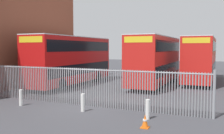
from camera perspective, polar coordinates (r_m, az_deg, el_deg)
The scene contains 9 objects.
ground_plane at distance 22.17m, azimuth 4.18°, elevation -4.46°, with size 100.00×100.00×0.00m, color #3D3D42.
palisade_fence at distance 14.87m, azimuth -6.90°, elevation -4.17°, with size 14.58×0.14×2.35m.
double_decker_bus_near_gate at distance 23.28m, azimuth -9.08°, elevation 1.91°, with size 2.54×10.81×4.42m.
double_decker_bus_behind_fence_left at distance 26.65m, azimuth 19.54°, elevation 2.00°, with size 2.54×10.81×4.42m.
double_decker_bus_behind_fence_right at distance 23.45m, azimuth 9.94°, elevation 1.91°, with size 2.54×10.81×4.42m.
bollard_near_left at distance 15.70m, azimuth -20.03°, elevation -6.56°, with size 0.20×0.20×0.95m, color silver.
bollard_center_front at distance 13.52m, azimuth -6.67°, elevation -8.06°, with size 0.20×0.20×0.95m, color silver.
bollard_near_right at distance 12.13m, azimuth 8.09°, elevation -9.50°, with size 0.20×0.20×0.95m, color silver.
traffic_cone_by_gate at distance 10.88m, azimuth 7.52°, elevation -12.13°, with size 0.34×0.34×0.59m.
Camera 1 is at (7.33, -12.65, 3.35)m, focal length 40.21 mm.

